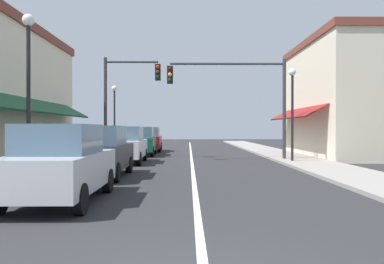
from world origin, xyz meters
TOP-DOWN VIEW (x-y plane):
  - ground_plane at (0.00, 18.00)m, footprint 80.00×80.00m
  - sidewalk_left at (-5.50, 18.00)m, footprint 2.60×56.00m
  - sidewalk_right at (5.50, 18.00)m, footprint 2.60×56.00m
  - lane_center_stripe at (0.00, 18.00)m, footprint 0.14×52.00m
  - storefront_right_block at (9.48, 20.00)m, footprint 6.68×10.20m
  - parked_car_nearest_left at (-3.07, 5.28)m, footprint 1.80×4.11m
  - parked_car_second_left at (-3.21, 9.92)m, footprint 1.78×4.10m
  - parked_car_third_left at (-3.22, 15.52)m, footprint 1.81×4.12m
  - parked_car_far_left at (-3.11, 20.78)m, footprint 1.87×4.14m
  - parked_car_distant_left at (-3.05, 25.10)m, footprint 1.87×4.14m
  - traffic_signal_mast_arm at (2.55, 16.76)m, footprint 6.15×0.50m
  - traffic_signal_left_corner at (-3.77, 18.39)m, footprint 3.18×0.50m
  - street_lamp_left_near at (-4.97, 8.23)m, footprint 0.36×0.36m
  - street_lamp_right_mid at (4.84, 15.38)m, footprint 0.36×0.36m
  - street_lamp_left_far at (-5.15, 23.01)m, footprint 0.36×0.36m

SIDE VIEW (x-z plane):
  - ground_plane at x=0.00m, z-range 0.00..0.00m
  - lane_center_stripe at x=0.00m, z-range 0.00..0.01m
  - sidewalk_left at x=-5.50m, z-range 0.00..0.12m
  - sidewalk_right at x=5.50m, z-range 0.00..0.12m
  - parked_car_nearest_left at x=-3.07m, z-range -0.01..1.76m
  - parked_car_second_left at x=-3.21m, z-range -0.01..1.76m
  - parked_car_third_left at x=-3.22m, z-range -0.01..1.76m
  - parked_car_far_left at x=-3.11m, z-range -0.01..1.76m
  - parked_car_distant_left at x=-3.05m, z-range -0.01..1.76m
  - street_lamp_left_far at x=-5.15m, z-range 0.81..5.37m
  - street_lamp_right_mid at x=4.84m, z-range 0.81..5.39m
  - street_lamp_left_near at x=-4.97m, z-range 0.86..5.96m
  - storefront_right_block at x=9.48m, z-range 0.00..6.94m
  - traffic_signal_mast_arm at x=2.55m, z-range 1.05..6.32m
  - traffic_signal_left_corner at x=-3.77m, z-range 0.90..6.54m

